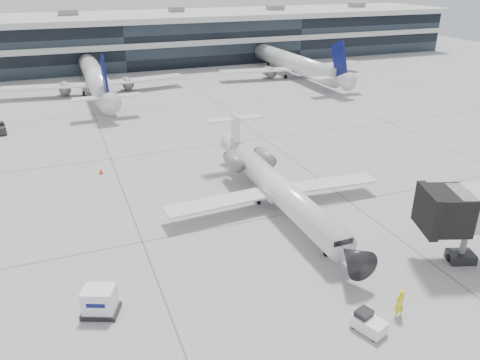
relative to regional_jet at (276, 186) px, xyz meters
name	(u,v)px	position (x,y,z in m)	size (l,w,h in m)	color
ground	(254,220)	(-2.94, -1.80, -2.08)	(220.00, 220.00, 0.00)	gray
terminal	(118,43)	(-2.94, 80.20, 2.92)	(170.00, 22.00, 10.00)	black
bg_jet_center	(97,92)	(-10.94, 53.20, -2.08)	(32.00, 40.00, 9.60)	silver
bg_jet_right	(292,76)	(29.06, 53.20, -2.08)	(32.00, 40.00, 9.60)	silver
regional_jet	(276,186)	(0.00, 0.00, 0.00)	(21.20, 26.34, 6.10)	silver
ramp_worker	(400,303)	(0.74, -16.81, -1.07)	(0.74, 0.49, 2.04)	yellow
baggage_tug	(368,323)	(-1.89, -17.23, -1.51)	(1.80, 2.28, 1.27)	white
cargo_uld	(100,301)	(-17.06, -9.58, -1.14)	(2.78, 2.47, 1.88)	black
traffic_cone	(101,171)	(-14.50, 14.00, -1.79)	(0.49, 0.49, 0.63)	#E0480B
far_tug	(0,129)	(-25.69, 33.21, -1.40)	(1.68, 2.53, 1.52)	black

